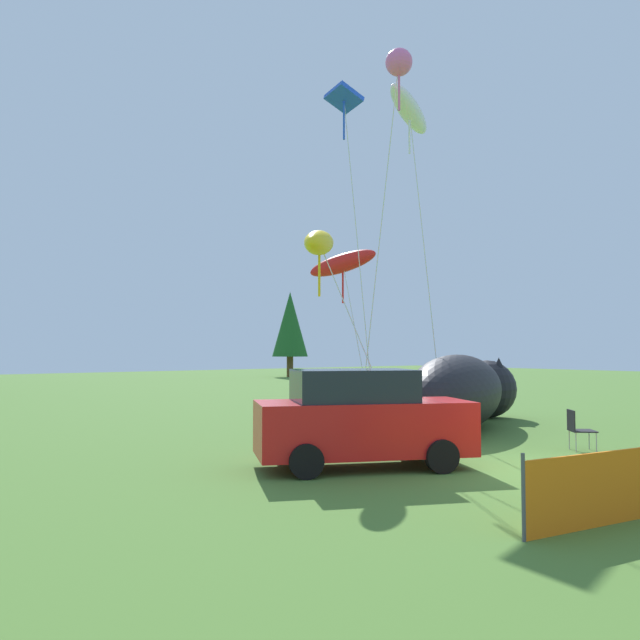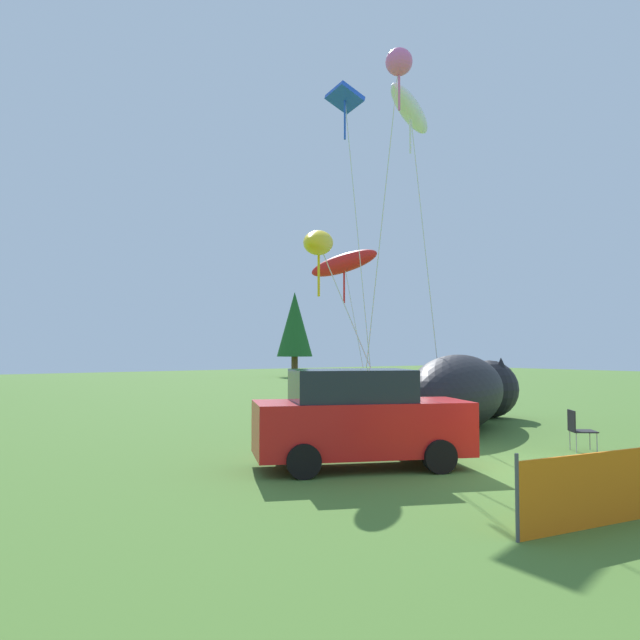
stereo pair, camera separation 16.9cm
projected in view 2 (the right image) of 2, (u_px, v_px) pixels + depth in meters
ground_plane at (541, 473)px, 12.11m from camera, size 120.00×120.00×0.00m
parked_car at (359, 419)px, 12.60m from camera, size 4.61×3.41×1.99m
folding_chair at (578, 427)px, 14.68m from camera, size 0.77×0.77×0.96m
inflatable_cat at (465, 394)px, 19.04m from camera, size 8.06×5.05×2.25m
kite_blue_box at (345, 105)px, 19.14m from camera, size 1.30×0.99×10.45m
kite_red_lizard at (344, 264)px, 20.19m from camera, size 1.89×3.35×5.86m
kite_pink_octopus at (399, 65)px, 16.45m from camera, size 0.76×2.46×10.35m
kite_yellow_hero at (319, 243)px, 15.02m from camera, size 2.14×2.81×5.47m
kite_white_ghost at (410, 111)px, 18.36m from camera, size 2.85×1.71×10.02m
horizon_tree_mid at (295, 324)px, 55.52m from camera, size 3.18×3.18×7.58m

